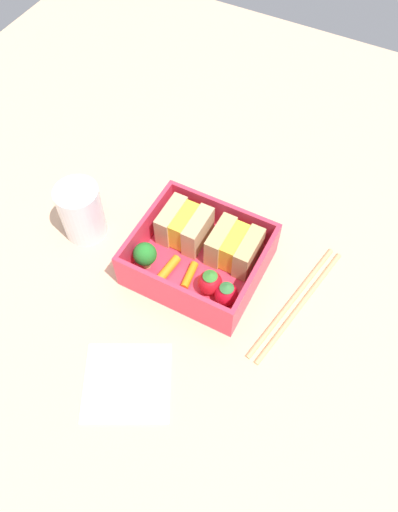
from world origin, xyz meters
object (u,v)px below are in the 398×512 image
(carrot_stick_left, at_px, (166,271))
(strawberry_far_left, at_px, (210,282))
(drinking_glass, at_px, (82,212))
(carrot_stick_far_left, at_px, (190,275))
(sandwich_center_left, at_px, (234,247))
(chopstick_pair, at_px, (296,302))
(sandwich_left, at_px, (185,226))
(strawberry_left, at_px, (226,293))
(broccoli_floret, at_px, (145,255))
(folded_napkin, at_px, (124,381))

(carrot_stick_left, distance_m, strawberry_far_left, 0.06)
(drinking_glass, bearing_deg, carrot_stick_left, -6.90)
(carrot_stick_left, height_order, carrot_stick_far_left, carrot_stick_left)
(sandwich_center_left, relative_size, chopstick_pair, 0.30)
(sandwich_center_left, height_order, chopstick_pair, sandwich_center_left)
(sandwich_left, relative_size, carrot_stick_left, 1.20)
(sandwich_left, bearing_deg, sandwich_center_left, 0.00)
(carrot_stick_far_left, distance_m, strawberry_left, 0.06)
(carrot_stick_left, bearing_deg, strawberry_left, 0.84)
(sandwich_left, relative_size, strawberry_left, 1.68)
(drinking_glass, bearing_deg, carrot_stick_far_left, -2.65)
(sandwich_center_left, distance_m, drinking_glass, 0.21)
(drinking_glass, bearing_deg, broccoli_floret, -9.16)
(carrot_stick_left, bearing_deg, drinking_glass, 173.10)
(carrot_stick_left, bearing_deg, carrot_stick_far_left, 16.55)
(sandwich_center_left, relative_size, broccoli_floret, 1.44)
(sandwich_center_left, bearing_deg, sandwich_left, 180.00)
(broccoli_floret, bearing_deg, strawberry_left, 1.06)
(carrot_stick_far_left, bearing_deg, strawberry_far_left, -5.58)
(carrot_stick_far_left, height_order, chopstick_pair, carrot_stick_far_left)
(strawberry_far_left, distance_m, folded_napkin, 0.16)
(strawberry_left, relative_size, chopstick_pair, 0.18)
(sandwich_center_left, xyz_separation_m, chopstick_pair, (0.10, -0.02, -0.03))
(sandwich_left, height_order, strawberry_left, sandwich_left)
(sandwich_center_left, relative_size, carrot_stick_left, 1.20)
(sandwich_center_left, distance_m, carrot_stick_left, 0.09)
(strawberry_far_left, bearing_deg, carrot_stick_far_left, 174.42)
(strawberry_far_left, bearing_deg, chopstick_pair, 20.05)
(sandwich_center_left, relative_size, carrot_stick_far_left, 1.56)
(strawberry_left, bearing_deg, chopstick_pair, 28.36)
(carrot_stick_far_left, relative_size, chopstick_pair, 0.19)
(strawberry_far_left, bearing_deg, sandwich_center_left, 84.36)
(carrot_stick_left, xyz_separation_m, drinking_glass, (-0.14, 0.02, 0.02))
(drinking_glass, bearing_deg, folded_napkin, -44.52)
(strawberry_left, bearing_deg, folded_napkin, -112.21)
(broccoli_floret, bearing_deg, drinking_glass, 170.84)
(carrot_stick_far_left, bearing_deg, sandwich_center_left, 56.97)
(carrot_stick_far_left, distance_m, chopstick_pair, 0.14)
(chopstick_pair, xyz_separation_m, folded_napkin, (-0.14, -0.19, -0.00))
(carrot_stick_far_left, bearing_deg, chopstick_pair, 14.67)
(carrot_stick_left, height_order, chopstick_pair, carrot_stick_left)
(carrot_stick_left, height_order, drinking_glass, drinking_glass)
(strawberry_far_left, distance_m, drinking_glass, 0.20)
(carrot_stick_far_left, relative_size, drinking_glass, 0.46)
(carrot_stick_far_left, distance_m, drinking_glass, 0.17)
(strawberry_far_left, bearing_deg, broccoli_floret, -175.61)
(sandwich_left, distance_m, chopstick_pair, 0.18)
(sandwich_left, distance_m, sandwich_center_left, 0.07)
(sandwich_left, height_order, folded_napkin, sandwich_left)
(broccoli_floret, distance_m, carrot_stick_far_left, 0.06)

